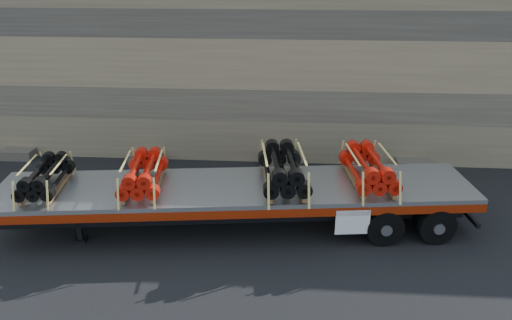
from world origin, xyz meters
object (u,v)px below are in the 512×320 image
at_px(bundle_front, 45,178).
at_px(bundle_midrear, 283,170).
at_px(trailer, 236,206).
at_px(bundle_midfront, 143,174).
at_px(bundle_rear, 368,169).

distance_m(bundle_front, bundle_midrear, 6.51).
distance_m(trailer, bundle_midrear, 1.73).
relative_size(bundle_midfront, bundle_rear, 0.93).
height_order(bundle_front, bundle_rear, bundle_rear).
height_order(bundle_midrear, bundle_rear, bundle_midrear).
bearing_deg(bundle_front, bundle_rear, 0.00).
distance_m(trailer, bundle_midfront, 2.74).
distance_m(trailer, bundle_front, 5.28).
bearing_deg(bundle_midrear, bundle_rear, 0.00).
relative_size(trailer, bundle_front, 6.47).
bearing_deg(bundle_rear, bundle_front, 180.00).
height_order(trailer, bundle_front, bundle_front).
relative_size(trailer, bundle_rear, 5.60).
height_order(bundle_front, bundle_midrear, bundle_midrear).
relative_size(trailer, bundle_midfront, 6.01).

